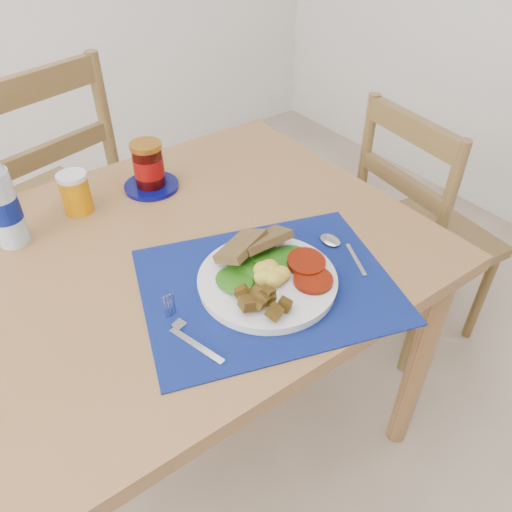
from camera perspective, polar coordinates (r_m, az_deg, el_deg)
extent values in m
plane|color=gray|center=(1.61, -7.22, -26.36)|extent=(4.00, 4.00, 0.00)
cube|color=brown|center=(1.13, -15.29, -2.33)|extent=(1.40, 0.90, 0.04)
cylinder|color=brown|center=(1.48, 18.05, -11.62)|extent=(0.06, 0.06, 0.71)
cylinder|color=brown|center=(1.87, -0.32, 3.11)|extent=(0.06, 0.06, 0.71)
cube|color=brown|center=(1.89, -23.35, 4.24)|extent=(0.56, 0.54, 0.04)
cylinder|color=brown|center=(2.24, -20.12, 3.14)|extent=(0.04, 0.04, 0.45)
cylinder|color=brown|center=(1.97, -13.97, -0.78)|extent=(0.04, 0.04, 0.45)
cylinder|color=brown|center=(1.84, -23.44, -6.95)|extent=(0.04, 0.04, 0.45)
cube|color=brown|center=(1.51, -24.25, 17.27)|extent=(0.41, 0.14, 0.52)
cube|color=brown|center=(1.82, 18.80, 1.95)|extent=(0.43, 0.45, 0.04)
cylinder|color=brown|center=(1.98, 24.26, -4.36)|extent=(0.03, 0.03, 0.40)
cylinder|color=brown|center=(2.14, 17.52, 1.06)|extent=(0.03, 0.03, 0.40)
cylinder|color=brown|center=(1.78, 17.48, -8.15)|extent=(0.03, 0.03, 0.40)
cylinder|color=brown|center=(1.95, 10.63, -1.82)|extent=(0.03, 0.03, 0.40)
cube|color=brown|center=(1.48, 17.58, 13.73)|extent=(0.07, 0.37, 0.46)
cube|color=#040833|center=(1.04, 1.30, -3.34)|extent=(0.61, 0.54, 0.00)
cylinder|color=silver|center=(1.03, 1.31, -2.89)|extent=(0.28, 0.28, 0.02)
ellipsoid|color=gold|center=(1.02, 1.73, -1.87)|extent=(0.07, 0.06, 0.03)
cylinder|color=maroon|center=(1.04, 6.11, -1.87)|extent=(0.08, 0.08, 0.01)
ellipsoid|color=#0C3907|center=(1.05, 0.43, -0.81)|extent=(0.15, 0.09, 0.01)
cube|color=olive|center=(1.07, -0.42, 1.50)|extent=(0.13, 0.09, 0.04)
cube|color=#B2B5BA|center=(0.93, -6.82, -10.13)|extent=(0.05, 0.13, 0.00)
cube|color=#B2B5BA|center=(0.98, -9.38, -7.00)|extent=(0.04, 0.07, 0.00)
cube|color=#B2B5BA|center=(1.12, 11.35, -0.42)|extent=(0.06, 0.11, 0.00)
ellipsoid|color=#B2B5BA|center=(1.16, 8.47, 1.72)|extent=(0.04, 0.05, 0.00)
cylinder|color=#ADBFCC|center=(1.24, -26.91, 4.86)|extent=(0.07, 0.07, 0.18)
cylinder|color=navy|center=(1.24, -26.91, 4.86)|extent=(0.07, 0.07, 0.05)
cylinder|color=orange|center=(1.31, -19.89, 6.69)|extent=(0.07, 0.07, 0.10)
cylinder|color=#050853|center=(1.38, -11.84, 7.84)|extent=(0.15, 0.15, 0.01)
cylinder|color=black|center=(1.35, -12.17, 9.96)|extent=(0.08, 0.08, 0.11)
cylinder|color=maroon|center=(1.35, -12.17, 9.98)|extent=(0.08, 0.08, 0.05)
cylinder|color=#AF6C1D|center=(1.32, -12.52, 12.21)|extent=(0.08, 0.08, 0.01)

